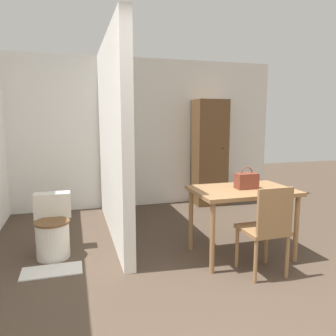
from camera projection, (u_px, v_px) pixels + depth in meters
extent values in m
cube|color=white|center=(135.00, 134.00, 5.60)|extent=(5.04, 0.12, 2.50)
cube|color=white|center=(112.00, 139.00, 4.20)|extent=(0.12, 2.51, 2.50)
cube|color=#997047|center=(243.00, 191.00, 3.53)|extent=(1.08, 0.72, 0.04)
cylinder|color=#997047|center=(212.00, 238.00, 3.17)|extent=(0.05, 0.05, 0.71)
cylinder|color=#997047|center=(296.00, 229.00, 3.44)|extent=(0.05, 0.05, 0.71)
cylinder|color=#997047|center=(191.00, 220.00, 3.74)|extent=(0.05, 0.05, 0.71)
cylinder|color=#997047|center=(264.00, 213.00, 4.00)|extent=(0.05, 0.05, 0.71)
cube|color=#997047|center=(262.00, 230.00, 3.17)|extent=(0.41, 0.41, 0.04)
cube|color=#997047|center=(275.00, 211.00, 2.96)|extent=(0.36, 0.04, 0.43)
cylinder|color=#997047|center=(237.00, 247.00, 3.32)|extent=(0.04, 0.04, 0.42)
cylinder|color=#997047|center=(266.00, 244.00, 3.42)|extent=(0.04, 0.04, 0.42)
cylinder|color=#997047|center=(256.00, 261.00, 3.00)|extent=(0.04, 0.04, 0.42)
cylinder|color=#997047|center=(287.00, 257.00, 3.10)|extent=(0.04, 0.04, 0.42)
cylinder|color=silver|center=(53.00, 240.00, 3.56)|extent=(0.35, 0.35, 0.39)
cylinder|color=brown|center=(52.00, 222.00, 3.53)|extent=(0.37, 0.37, 0.02)
cube|color=silver|center=(52.00, 205.00, 3.74)|extent=(0.40, 0.18, 0.28)
cube|color=brown|center=(246.00, 181.00, 3.53)|extent=(0.23, 0.14, 0.17)
torus|color=brown|center=(247.00, 173.00, 3.52)|extent=(0.14, 0.01, 0.14)
cube|color=brown|center=(209.00, 153.00, 5.73)|extent=(0.55, 0.42, 1.83)
sphere|color=black|center=(223.00, 148.00, 5.54)|extent=(0.02, 0.02, 0.02)
cube|color=silver|center=(52.00, 271.00, 3.25)|extent=(0.58, 0.29, 0.01)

